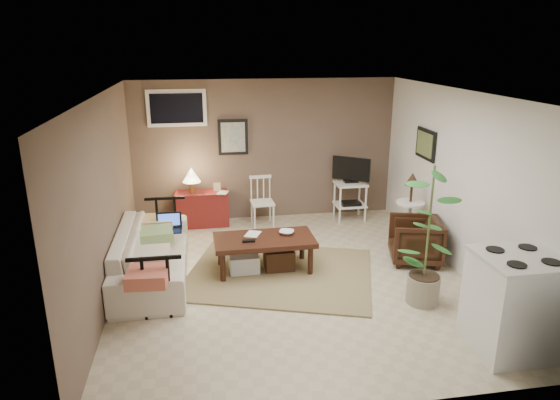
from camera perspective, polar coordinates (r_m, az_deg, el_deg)
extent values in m
plane|color=#C1B293|center=(6.65, 1.36, -8.95)|extent=(5.00, 5.00, 0.00)
cube|color=black|center=(8.48, -5.39, 7.17)|extent=(0.50, 0.03, 0.60)
cube|color=black|center=(7.80, 16.32, 6.16)|extent=(0.03, 0.60, 0.45)
cube|color=white|center=(8.39, -11.73, 10.23)|extent=(0.96, 0.03, 0.60)
cube|color=#8F7D53|center=(6.77, -0.02, -8.37)|extent=(2.88, 2.58, 0.02)
cube|color=#39180F|center=(6.70, -1.82, -4.60)|extent=(1.35, 0.71, 0.07)
cylinder|color=#39180F|center=(6.50, -6.55, -7.66)|extent=(0.07, 0.07, 0.42)
cylinder|color=#39180F|center=(6.66, 3.50, -6.94)|extent=(0.07, 0.07, 0.42)
cylinder|color=#39180F|center=(6.97, -6.84, -5.88)|extent=(0.07, 0.07, 0.42)
cylinder|color=#39180F|center=(7.12, 2.53, -5.26)|extent=(0.07, 0.07, 0.42)
cube|color=black|center=(6.55, -3.61, -4.68)|extent=(0.17, 0.06, 0.02)
cube|color=#412817|center=(6.84, -0.12, -6.73)|extent=(0.39, 0.34, 0.29)
cube|color=silver|center=(6.79, -4.13, -7.18)|extent=(0.39, 0.34, 0.24)
imported|color=silver|center=(6.75, -14.48, -5.04)|extent=(0.66, 2.25, 0.88)
cube|color=black|center=(7.01, -12.55, -3.44)|extent=(0.35, 0.24, 0.02)
cube|color=black|center=(7.08, -12.57, -2.19)|extent=(0.35, 0.02, 0.22)
cube|color=blue|center=(7.07, -12.57, -2.22)|extent=(0.29, 0.00, 0.17)
cube|color=maroon|center=(8.51, -8.89, -0.98)|extent=(0.88, 0.39, 0.59)
cylinder|color=olive|center=(8.36, -10.01, 1.43)|extent=(0.10, 0.10, 0.20)
cone|color=beige|center=(8.30, -10.09, 2.85)|extent=(0.29, 0.29, 0.23)
cube|color=tan|center=(8.43, -7.21, 1.48)|extent=(0.12, 0.02, 0.15)
cube|color=white|center=(8.40, -2.03, -0.31)|extent=(0.39, 0.39, 0.04)
cylinder|color=white|center=(8.30, -2.91, -2.05)|extent=(0.03, 0.03, 0.37)
cylinder|color=white|center=(8.35, -0.75, -1.90)|extent=(0.03, 0.03, 0.37)
cylinder|color=white|center=(8.59, -3.25, -1.35)|extent=(0.03, 0.03, 0.37)
cylinder|color=white|center=(8.64, -1.15, -1.21)|extent=(0.03, 0.03, 0.37)
cube|color=white|center=(8.45, -2.26, 2.67)|extent=(0.37, 0.05, 0.05)
cube|color=white|center=(8.68, 8.07, 1.86)|extent=(0.52, 0.43, 0.04)
cube|color=white|center=(8.79, 7.97, -0.52)|extent=(0.52, 0.43, 0.03)
cylinder|color=white|center=(8.54, 6.88, -0.54)|extent=(0.03, 0.03, 0.66)
cylinder|color=white|center=(8.68, 9.77, -0.39)|extent=(0.03, 0.03, 0.66)
cylinder|color=white|center=(8.87, 6.24, 0.17)|extent=(0.03, 0.03, 0.66)
cylinder|color=white|center=(9.00, 9.03, 0.31)|extent=(0.03, 0.03, 0.66)
cube|color=black|center=(8.67, 8.08, 2.16)|extent=(0.24, 0.13, 0.03)
cube|color=black|center=(8.62, 8.15, 3.56)|extent=(0.57, 0.42, 0.40)
cube|color=#FF8663|center=(8.62, 8.15, 3.56)|extent=(0.47, 0.33, 0.32)
cube|color=black|center=(8.74, 8.06, -0.49)|extent=(0.33, 0.24, 0.09)
cylinder|color=white|center=(7.96, 14.32, -4.79)|extent=(0.30, 0.30, 0.03)
cylinder|color=white|center=(7.85, 14.50, -2.60)|extent=(0.06, 0.06, 0.64)
cylinder|color=white|center=(7.74, 14.69, -0.31)|extent=(0.42, 0.42, 0.03)
cylinder|color=black|center=(7.70, 14.78, 0.82)|extent=(0.04, 0.04, 0.28)
cone|color=#342115|center=(7.64, 14.90, 2.34)|extent=(0.21, 0.21, 0.19)
imported|color=black|center=(7.26, 15.22, -4.24)|extent=(0.79, 0.82, 0.70)
cylinder|color=gray|center=(6.25, 16.02, -9.77)|extent=(0.39, 0.39, 0.34)
cylinder|color=#4C602D|center=(5.92, 16.70, -2.47)|extent=(0.03, 0.03, 1.34)
cube|color=silver|center=(5.54, 25.23, -10.82)|extent=(0.77, 0.71, 0.99)
cube|color=silver|center=(5.33, 25.95, -5.95)|extent=(0.79, 0.74, 0.03)
cylinder|color=black|center=(5.09, 25.46, -6.69)|extent=(0.18, 0.18, 0.01)
cylinder|color=black|center=(5.30, 28.61, -6.24)|extent=(0.18, 0.18, 0.01)
cylinder|color=black|center=(5.36, 23.38, -5.23)|extent=(0.18, 0.18, 0.01)
cylinder|color=black|center=(5.55, 26.45, -4.86)|extent=(0.18, 0.18, 0.01)
imported|color=#39180F|center=(6.77, 0.76, -3.13)|extent=(0.20, 0.11, 0.20)
imported|color=#39180F|center=(6.76, -3.88, -2.97)|extent=(0.17, 0.09, 0.25)
imported|color=#39180F|center=(8.29, -7.13, 1.52)|extent=(0.16, 0.08, 0.22)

